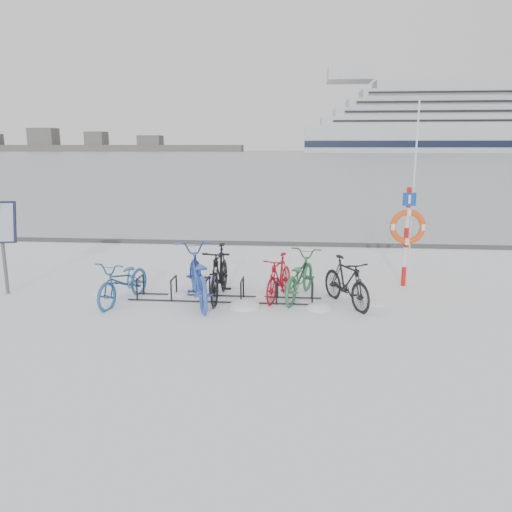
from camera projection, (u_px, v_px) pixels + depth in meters
ground at (225, 300)px, 10.37m from camera, size 900.00×900.00×0.00m
ice_sheet at (297, 155)px, 161.09m from camera, size 400.00×298.00×0.02m
quay_edge at (252, 243)px, 16.10m from camera, size 400.00×0.25×0.10m
bike_rack at (225, 291)px, 10.33m from camera, size 4.00×0.48×0.46m
info_board at (0, 228)px, 10.48m from camera, size 0.70×0.37×2.00m
lifebuoy_station at (408, 227)px, 11.07m from camera, size 0.78×0.22×4.08m
cruise_ferry at (455, 125)px, 216.38m from camera, size 132.15×24.94×43.42m
shoreline at (76, 146)px, 273.24m from camera, size 180.00×12.00×9.50m
bike_0 at (124, 279)px, 10.16m from camera, size 1.00×1.88×0.94m
bike_1 at (197, 274)px, 10.14m from camera, size 1.46×2.38×1.18m
bike_2 at (219, 271)px, 10.38m from camera, size 0.55×1.93×1.16m
bike_3 at (279, 276)px, 10.41m from camera, size 0.85×1.65×0.96m
bike_4 at (299, 274)px, 10.45m from camera, size 1.15×2.02×1.00m
bike_5 at (346, 280)px, 9.96m from camera, size 1.18×1.70×1.00m
snow_drifts at (255, 303)px, 10.13m from camera, size 6.18×1.25×0.23m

